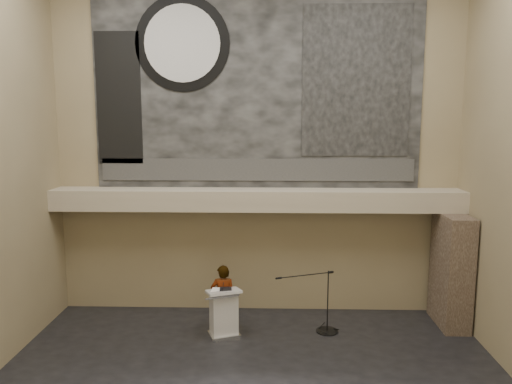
{
  "coord_description": "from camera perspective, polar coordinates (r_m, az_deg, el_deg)",
  "views": [
    {
      "loc": [
        0.35,
        -8.41,
        4.98
      ],
      "look_at": [
        0.0,
        3.2,
        3.2
      ],
      "focal_mm": 35.0,
      "sensor_mm": 36.0,
      "label": 1
    }
  ],
  "objects": [
    {
      "name": "sprinkler_right",
      "position": [
        12.28,
        8.95,
        -2.24
      ],
      "size": [
        0.04,
        0.04,
        0.06
      ],
      "primitive_type": "cylinder",
      "color": "#B2893D",
      "rests_on": "soffit"
    },
    {
      "name": "sprinkler_left",
      "position": [
        12.34,
        -7.4,
        -2.15
      ],
      "size": [
        0.04,
        0.04,
        0.06
      ],
      "primitive_type": "cylinder",
      "color": "#B2893D",
      "rests_on": "soffit"
    },
    {
      "name": "binder",
      "position": [
        11.45,
        -3.49,
        -11.02
      ],
      "size": [
        0.28,
        0.24,
        0.04
      ],
      "primitive_type": "cube",
      "rotation": [
        0.0,
        0.0,
        0.09
      ],
      "color": "black",
      "rests_on": "lectern"
    },
    {
      "name": "lectern",
      "position": [
        11.65,
        -3.7,
        -13.64
      ],
      "size": [
        0.88,
        0.75,
        1.14
      ],
      "rotation": [
        0.0,
        0.0,
        0.37
      ],
      "color": "silver",
      "rests_on": "floor"
    },
    {
      "name": "papers",
      "position": [
        11.46,
        -4.53,
        -11.09
      ],
      "size": [
        0.25,
        0.33,
        0.0
      ],
      "primitive_type": "cube",
      "rotation": [
        0.0,
        0.0,
        -0.05
      ],
      "color": "white",
      "rests_on": "lectern"
    },
    {
      "name": "wall_back",
      "position": [
        12.44,
        0.11,
        5.35
      ],
      "size": [
        10.0,
        0.02,
        8.5
      ],
      "primitive_type": "cube",
      "color": "#847454",
      "rests_on": "floor"
    },
    {
      "name": "banner_building_print",
      "position": [
        12.54,
        11.4,
        12.3
      ],
      "size": [
        2.6,
        0.02,
        3.6
      ],
      "primitive_type": "cube",
      "color": "black",
      "rests_on": "banner"
    },
    {
      "name": "banner_clock_face",
      "position": [
        12.62,
        -8.44,
        16.45
      ],
      "size": [
        1.84,
        0.02,
        1.84
      ],
      "primitive_type": "cylinder",
      "rotation": [
        1.57,
        0.0,
        0.0
      ],
      "color": "silver",
      "rests_on": "banner"
    },
    {
      "name": "soffit",
      "position": [
        12.19,
        0.06,
        -0.88
      ],
      "size": [
        10.0,
        0.8,
        0.5
      ],
      "primitive_type": "cube",
      "color": "tan",
      "rests_on": "wall_back"
    },
    {
      "name": "banner_clock_rim",
      "position": [
        12.64,
        -8.43,
        16.44
      ],
      "size": [
        2.3,
        0.02,
        2.3
      ],
      "primitive_type": "cylinder",
      "rotation": [
        1.57,
        0.0,
        0.0
      ],
      "color": "black",
      "rests_on": "banner"
    },
    {
      "name": "speaker_person",
      "position": [
        11.86,
        -3.78,
        -11.99
      ],
      "size": [
        0.6,
        0.41,
        1.58
      ],
      "primitive_type": "imported",
      "rotation": [
        0.0,
        0.0,
        3.2
      ],
      "color": "beige",
      "rests_on": "floor"
    },
    {
      "name": "mic_stand",
      "position": [
        12.08,
        7.93,
        -14.56
      ],
      "size": [
        1.47,
        0.73,
        1.47
      ],
      "rotation": [
        0.0,
        0.0,
        0.36
      ],
      "color": "black",
      "rests_on": "floor"
    },
    {
      "name": "wall_front",
      "position": [
        4.48,
        -2.78,
        -0.69
      ],
      "size": [
        10.0,
        0.02,
        8.5
      ],
      "primitive_type": "cube",
      "color": "#847454",
      "rests_on": "floor"
    },
    {
      "name": "banner",
      "position": [
        12.41,
        0.11,
        12.04
      ],
      "size": [
        8.0,
        0.05,
        5.0
      ],
      "primitive_type": "cube",
      "color": "black",
      "rests_on": "wall_back"
    },
    {
      "name": "banner_text_strip",
      "position": [
        12.42,
        0.1,
        2.56
      ],
      "size": [
        7.76,
        0.02,
        0.55
      ],
      "primitive_type": "cube",
      "color": "#303030",
      "rests_on": "banner"
    },
    {
      "name": "banner_brick_print",
      "position": [
        12.9,
        -15.42,
        10.27
      ],
      "size": [
        1.1,
        0.02,
        3.2
      ],
      "primitive_type": "cube",
      "color": "black",
      "rests_on": "banner"
    },
    {
      "name": "stone_pier",
      "position": [
        12.86,
        21.42,
        -8.31
      ],
      "size": [
        0.6,
        1.4,
        2.7
      ],
      "primitive_type": "cube",
      "color": "#413228",
      "rests_on": "floor"
    }
  ]
}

